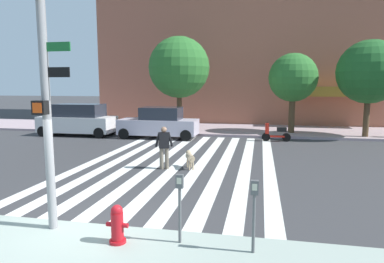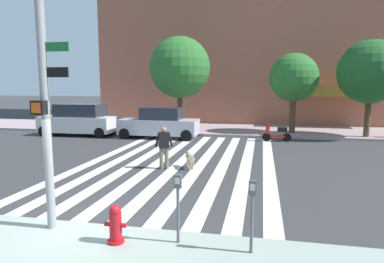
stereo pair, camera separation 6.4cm
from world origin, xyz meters
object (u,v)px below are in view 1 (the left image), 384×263
object	(u,v)px
parked_car_near_curb	(78,120)
traffic_light_pole	(43,69)
street_tree_nearest	(179,68)
parking_meter_curbside	(254,206)
parked_scooter	(276,133)
fire_hydrant	(117,224)
street_tree_further	(370,72)
parked_car_behind_first	(159,123)
dog_on_leash	(190,157)
street_tree_middle	(293,78)
pedestrian_dog_walker	(164,145)
parking_meter_second_along	(180,199)

from	to	relation	value
parked_car_near_curb	traffic_light_pole	bearing A→B (deg)	-62.17
street_tree_nearest	parking_meter_curbside	bearing A→B (deg)	-71.87
parking_meter_curbside	parked_scooter	bearing A→B (deg)	85.90
fire_hydrant	parked_car_near_curb	bearing A→B (deg)	122.40
parking_meter_curbside	street_tree_further	world-z (taller)	street_tree_further
street_tree_nearest	parked_car_behind_first	bearing A→B (deg)	-104.44
street_tree_nearest	dog_on_leash	size ratio (longest dim) A/B	6.22
street_tree_nearest	traffic_light_pole	bearing A→B (deg)	-86.20
parking_meter_curbside	parked_car_near_curb	bearing A→B (deg)	129.71
parked_scooter	street_tree_middle	size ratio (longest dim) A/B	0.32
parked_car_near_curb	dog_on_leash	distance (m)	11.29
traffic_light_pole	street_tree_further	xyz separation A→B (m)	(10.49, 15.53, 0.44)
parked_scooter	street_tree_further	xyz separation A→B (m)	(5.27, 1.93, 3.48)
parking_meter_curbside	parked_scooter	size ratio (longest dim) A/B	0.83
traffic_light_pole	pedestrian_dog_walker	xyz separation A→B (m)	(0.73, 6.08, -2.59)
parking_meter_second_along	pedestrian_dog_walker	size ratio (longest dim) A/B	0.83
parking_meter_curbside	parking_meter_second_along	bearing A→B (deg)	175.05
parking_meter_curbside	street_tree_middle	distance (m)	17.00
street_tree_middle	street_tree_further	world-z (taller)	street_tree_further
street_tree_nearest	street_tree_middle	distance (m)	7.40
traffic_light_pole	street_tree_middle	world-z (taller)	traffic_light_pole
street_tree_middle	fire_hydrant	bearing A→B (deg)	-105.46
traffic_light_pole	dog_on_leash	world-z (taller)	traffic_light_pole
street_tree_nearest	street_tree_middle	world-z (taller)	street_tree_nearest
parked_car_behind_first	street_tree_middle	distance (m)	8.99
fire_hydrant	parked_car_near_curb	xyz separation A→B (m)	(-8.74, 13.77, 0.47)
traffic_light_pole	parking_meter_second_along	size ratio (longest dim) A/B	4.26
fire_hydrant	pedestrian_dog_walker	xyz separation A→B (m)	(-0.91, 6.40, 0.41)
parked_car_near_curb	parked_scooter	bearing A→B (deg)	0.73
traffic_light_pole	pedestrian_dog_walker	bearing A→B (deg)	83.17
traffic_light_pole	parked_car_behind_first	size ratio (longest dim) A/B	1.22
parking_meter_curbside	pedestrian_dog_walker	size ratio (longest dim) A/B	0.83
parking_meter_second_along	street_tree_middle	world-z (taller)	street_tree_middle
fire_hydrant	parking_meter_curbside	bearing A→B (deg)	2.79
traffic_light_pole	street_tree_middle	size ratio (longest dim) A/B	1.14
street_tree_further	street_tree_nearest	bearing A→B (deg)	177.81
dog_on_leash	parked_car_near_curb	bearing A→B (deg)	141.11
fire_hydrant	parked_car_behind_first	xyz separation A→B (m)	(-3.35, 13.77, 0.38)
traffic_light_pole	fire_hydrant	bearing A→B (deg)	-11.13
parking_meter_second_along	street_tree_further	distance (m)	17.63
parked_car_behind_first	parked_car_near_curb	bearing A→B (deg)	180.00
traffic_light_pole	street_tree_nearest	distance (m)	16.03
traffic_light_pole	parking_meter_curbside	distance (m)	4.92
traffic_light_pole	fire_hydrant	world-z (taller)	traffic_light_pole
street_tree_further	dog_on_leash	size ratio (longest dim) A/B	5.65
parking_meter_curbside	street_tree_middle	bearing A→B (deg)	82.98
street_tree_nearest	street_tree_middle	bearing A→B (deg)	3.88
traffic_light_pole	parked_car_near_curb	world-z (taller)	traffic_light_pole
street_tree_further	fire_hydrant	bearing A→B (deg)	-119.16
street_tree_nearest	dog_on_leash	xyz separation A→B (m)	(2.74, -9.61, -3.92)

